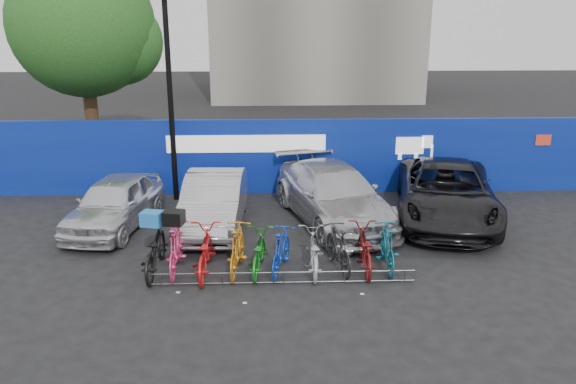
{
  "coord_description": "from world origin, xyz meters",
  "views": [
    {
      "loc": [
        -0.29,
        -11.43,
        5.42
      ],
      "look_at": [
        0.18,
        2.0,
        1.26
      ],
      "focal_mm": 35.0,
      "sensor_mm": 36.0,
      "label": 1
    }
  ],
  "objects_px": {
    "bike_6": "(313,252)",
    "car_3": "(446,192)",
    "lamppost": "(170,94)",
    "bike_rack": "(284,277)",
    "tree": "(90,29)",
    "car_2": "(333,194)",
    "bike_2": "(204,252)",
    "bike_0": "(154,249)",
    "bike_8": "(364,249)",
    "bike_3": "(237,249)",
    "bike_1": "(176,248)",
    "bike_5": "(281,251)",
    "car_0": "(115,203)",
    "bike_9": "(387,247)",
    "bike_4": "(258,253)",
    "bike_7": "(338,248)",
    "car_1": "(214,201)"
  },
  "relations": [
    {
      "from": "bike_2",
      "to": "bike_6",
      "type": "distance_m",
      "value": 2.41
    },
    {
      "from": "car_1",
      "to": "bike_2",
      "type": "bearing_deg",
      "value": -87.18
    },
    {
      "from": "bike_0",
      "to": "bike_4",
      "type": "bearing_deg",
      "value": 178.04
    },
    {
      "from": "bike_3",
      "to": "bike_7",
      "type": "height_order",
      "value": "bike_3"
    },
    {
      "from": "car_1",
      "to": "car_2",
      "type": "height_order",
      "value": "car_2"
    },
    {
      "from": "tree",
      "to": "bike_9",
      "type": "bearing_deg",
      "value": -47.45
    },
    {
      "from": "bike_rack",
      "to": "bike_0",
      "type": "bearing_deg",
      "value": 165.63
    },
    {
      "from": "bike_4",
      "to": "bike_5",
      "type": "xyz_separation_m",
      "value": [
        0.51,
        -0.02,
        0.05
      ]
    },
    {
      "from": "bike_9",
      "to": "bike_4",
      "type": "bearing_deg",
      "value": 3.26
    },
    {
      "from": "lamppost",
      "to": "car_2",
      "type": "distance_m",
      "value": 5.7
    },
    {
      "from": "bike_5",
      "to": "car_2",
      "type": "bearing_deg",
      "value": -100.96
    },
    {
      "from": "bike_3",
      "to": "bike_4",
      "type": "height_order",
      "value": "bike_3"
    },
    {
      "from": "bike_rack",
      "to": "bike_9",
      "type": "distance_m",
      "value": 2.48
    },
    {
      "from": "bike_5",
      "to": "bike_3",
      "type": "bearing_deg",
      "value": 12.84
    },
    {
      "from": "lamppost",
      "to": "tree",
      "type": "bearing_deg",
      "value": 127.51
    },
    {
      "from": "lamppost",
      "to": "bike_0",
      "type": "distance_m",
      "value": 5.94
    },
    {
      "from": "bike_1",
      "to": "bike_rack",
      "type": "bearing_deg",
      "value": 162.09
    },
    {
      "from": "lamppost",
      "to": "bike_3",
      "type": "bearing_deg",
      "value": -67.69
    },
    {
      "from": "car_0",
      "to": "car_2",
      "type": "xyz_separation_m",
      "value": [
        5.92,
        0.32,
        0.07
      ]
    },
    {
      "from": "bike_9",
      "to": "bike_1",
      "type": "bearing_deg",
      "value": 2.11
    },
    {
      "from": "bike_8",
      "to": "bike_2",
      "type": "bearing_deg",
      "value": 3.85
    },
    {
      "from": "car_2",
      "to": "bike_4",
      "type": "height_order",
      "value": "car_2"
    },
    {
      "from": "lamppost",
      "to": "bike_5",
      "type": "bearing_deg",
      "value": -59.47
    },
    {
      "from": "car_2",
      "to": "bike_9",
      "type": "bearing_deg",
      "value": -90.56
    },
    {
      "from": "car_2",
      "to": "bike_2",
      "type": "relative_size",
      "value": 2.68
    },
    {
      "from": "bike_6",
      "to": "tree",
      "type": "bearing_deg",
      "value": -52.3
    },
    {
      "from": "bike_2",
      "to": "bike_3",
      "type": "height_order",
      "value": "bike_3"
    },
    {
      "from": "car_2",
      "to": "bike_3",
      "type": "bearing_deg",
      "value": -143.25
    },
    {
      "from": "bike_3",
      "to": "lamppost",
      "type": "bearing_deg",
      "value": -61.59
    },
    {
      "from": "bike_2",
      "to": "bike_6",
      "type": "relative_size",
      "value": 1.11
    },
    {
      "from": "bike_4",
      "to": "bike_7",
      "type": "bearing_deg",
      "value": -171.49
    },
    {
      "from": "car_0",
      "to": "bike_9",
      "type": "height_order",
      "value": "car_0"
    },
    {
      "from": "car_3",
      "to": "bike_4",
      "type": "bearing_deg",
      "value": -134.53
    },
    {
      "from": "car_0",
      "to": "bike_6",
      "type": "xyz_separation_m",
      "value": [
        5.11,
        -2.97,
        -0.23
      ]
    },
    {
      "from": "bike_6",
      "to": "lamppost",
      "type": "bearing_deg",
      "value": -53.14
    },
    {
      "from": "car_2",
      "to": "bike_2",
      "type": "bearing_deg",
      "value": -149.93
    },
    {
      "from": "bike_rack",
      "to": "bike_3",
      "type": "xyz_separation_m",
      "value": [
        -1.01,
        0.66,
        0.39
      ]
    },
    {
      "from": "lamppost",
      "to": "bike_rack",
      "type": "relative_size",
      "value": 1.09
    },
    {
      "from": "tree",
      "to": "bike_rack",
      "type": "height_order",
      "value": "tree"
    },
    {
      "from": "lamppost",
      "to": "bike_8",
      "type": "xyz_separation_m",
      "value": [
        5.03,
        -5.29,
        -2.77
      ]
    },
    {
      "from": "bike_6",
      "to": "car_3",
      "type": "bearing_deg",
      "value": -138.85
    },
    {
      "from": "car_2",
      "to": "bike_6",
      "type": "relative_size",
      "value": 2.97
    },
    {
      "from": "bike_5",
      "to": "bike_9",
      "type": "height_order",
      "value": "bike_9"
    },
    {
      "from": "car_2",
      "to": "bike_3",
      "type": "distance_m",
      "value": 4.09
    },
    {
      "from": "car_1",
      "to": "bike_8",
      "type": "relative_size",
      "value": 2.31
    },
    {
      "from": "bike_5",
      "to": "bike_8",
      "type": "height_order",
      "value": "bike_5"
    },
    {
      "from": "bike_0",
      "to": "bike_8",
      "type": "distance_m",
      "value": 4.67
    },
    {
      "from": "bike_7",
      "to": "car_3",
      "type": "bearing_deg",
      "value": -147.64
    },
    {
      "from": "tree",
      "to": "bike_9",
      "type": "height_order",
      "value": "tree"
    },
    {
      "from": "car_0",
      "to": "bike_9",
      "type": "xyz_separation_m",
      "value": [
        6.78,
        -2.87,
        -0.17
      ]
    }
  ]
}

